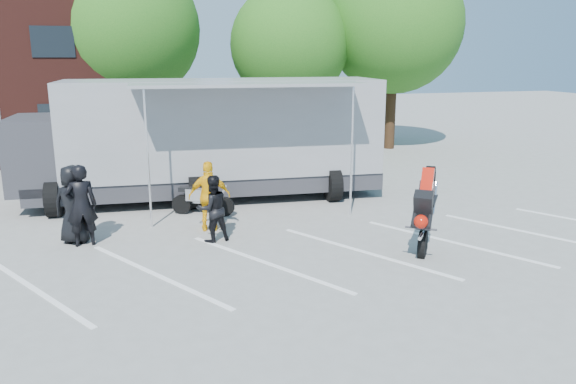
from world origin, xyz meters
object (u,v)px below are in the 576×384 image
tree_left (130,30)px  spectator_leather_a (73,204)px  tree_right (394,25)px  transporter_truck (210,198)px  spectator_leather_c (212,209)px  stunt_bike_rider (425,247)px  parked_motorcycle (203,215)px  spectator_leather_b (81,205)px  spectator_hivis (209,196)px  tree_mid (290,45)px

tree_left → spectator_leather_a: 13.27m
tree_right → spectator_leather_a: size_ratio=4.69×
transporter_truck → spectator_leather_c: (-0.60, -4.26, 0.83)m
transporter_truck → spectator_leather_a: bearing=-134.4°
tree_right → stunt_bike_rider: size_ratio=4.13×
tree_right → spectator_leather_a: (-13.92, -10.80, -4.90)m
parked_motorcycle → spectator_leather_a: 3.82m
parked_motorcycle → stunt_bike_rider: 6.41m
spectator_leather_a → transporter_truck: bearing=-121.3°
spectator_leather_b → spectator_leather_c: bearing=162.9°
spectator_leather_c → parked_motorcycle: bearing=-106.0°
parked_motorcycle → transporter_truck: bearing=12.6°
tree_right → transporter_truck: (-10.06, -7.41, -5.88)m
spectator_leather_b → spectator_hivis: size_ratio=1.08×
parked_motorcycle → spectator_hivis: (-0.03, -1.50, 0.92)m
tree_left → spectator_leather_b: size_ratio=4.32×
tree_right → spectator_leather_b: size_ratio=4.56×
spectator_leather_a → tree_mid: bearing=-110.9°
tree_right → transporter_truck: 13.81m
spectator_leather_b → tree_right: bearing=-147.2°
transporter_truck → spectator_leather_c: 4.38m
tree_mid → parked_motorcycle: tree_mid is taller
tree_mid → stunt_bike_rider: size_ratio=3.48×
spectator_hivis → spectator_leather_a: bearing=8.4°
stunt_bike_rider → spectator_leather_c: spectator_leather_c is taller
tree_mid → transporter_truck: (-5.06, -7.91, -4.94)m
transporter_truck → spectator_leather_c: bearing=-93.8°
spectator_leather_b → transporter_truck: bearing=-141.1°
transporter_truck → spectator_leather_b: size_ratio=5.92×
tree_right → spectator_leather_a: bearing=-142.2°
transporter_truck → stunt_bike_rider: size_ratio=5.36×
transporter_truck → parked_motorcycle: (-0.50, -1.85, 0.00)m
tree_left → spectator_leather_a: tree_left is taller
tree_left → spectator_leather_c: 14.06m
stunt_bike_rider → parked_motorcycle: bearing=174.2°
parked_motorcycle → spectator_leather_c: spectator_leather_c is taller
parked_motorcycle → spectator_leather_b: bearing=147.7°
tree_mid → spectator_leather_c: size_ratio=4.60×
tree_right → spectator_leather_b: tree_right is taller
parked_motorcycle → stunt_bike_rider: size_ratio=0.86×
tree_left → tree_right: (12.00, -1.50, 0.31)m
tree_mid → spectator_leather_b: tree_mid is taller
tree_mid → stunt_bike_rider: bearing=-93.4°
spectator_leather_c → stunt_bike_rider: bearing=144.7°
parked_motorcycle → spectator_leather_c: 2.55m
tree_mid → spectator_leather_b: size_ratio=3.84×
parked_motorcycle → stunt_bike_rider: bearing=-104.7°
parked_motorcycle → spectator_leather_c: (-0.10, -2.41, 0.83)m
tree_mid → spectator_leather_b: (-8.72, -11.58, -3.94)m
tree_left → tree_right: size_ratio=0.95×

